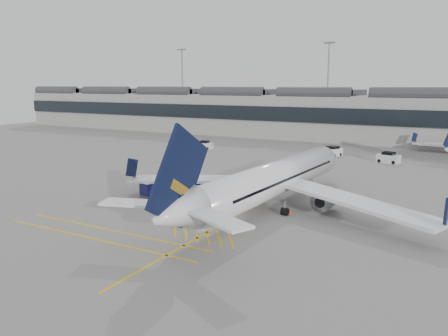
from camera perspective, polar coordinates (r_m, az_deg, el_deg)
The scene contains 18 objects.
ground at distance 51.43m, azimuth -8.29°, elevation -4.58°, with size 220.00×220.00×0.00m, color gray.
terminal at distance 115.59m, azimuth 13.74°, elevation 6.82°, with size 200.00×20.45×12.40m.
light_masts at distance 129.39m, azimuth 14.86°, elevation 10.87°, with size 113.00×0.60×25.45m.
apron_markings at distance 55.05m, azimuth 6.46°, elevation -3.50°, with size 0.25×60.00×0.01m, color gold.
airliner_main at distance 48.68m, azimuth 6.23°, elevation -1.60°, with size 36.68×40.19×10.68m.
belt_loader at distance 52.15m, azimuth 2.11°, elevation -3.56°, with size 5.34×3.13×2.12m.
baggage_cart_a at distance 56.86m, azimuth -3.03°, elevation -2.00°, with size 2.10×1.94×1.79m.
baggage_cart_b at distance 54.26m, azimuth -9.88°, elevation -2.71°, with size 2.10×1.87×1.90m.
baggage_cart_c at distance 56.34m, azimuth -3.49°, elevation -2.01°, with size 2.23×1.99×1.99m.
baggage_cart_d at distance 62.32m, azimuth -6.79°, elevation -0.87°, with size 2.23×2.05×1.90m.
ramp_agent_a at distance 54.51m, azimuth 1.97°, elevation -2.68°, with size 0.61×0.40×1.68m, color #EC5F0C.
ramp_agent_b at distance 54.11m, azimuth -3.81°, elevation -2.81°, with size 0.81×0.63×1.67m, color #FF600D.
pushback_tug at distance 55.93m, azimuth -6.15°, elevation -2.56°, with size 2.80×1.81×1.52m.
safety_cone_nose at distance 66.13m, azimuth 7.27°, elevation -0.86°, with size 0.40×0.40×0.56m, color #F24C0A.
safety_cone_engine at distance 47.30m, azimuth 8.66°, elevation -5.62°, with size 0.39×0.39×0.55m, color #F24C0A.
service_van_left at distance 93.91m, azimuth -2.57°, elevation 2.99°, with size 3.59×1.99×1.78m.
service_van_mid at distance 86.92m, azimuth 14.01°, elevation 2.10°, with size 3.35×4.24×1.95m.
service_van_right at distance 82.24m, azimuth 20.68°, elevation 1.24°, with size 4.15×2.74×1.96m.
Camera 1 is at (30.12, -39.42, 13.55)m, focal length 35.00 mm.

